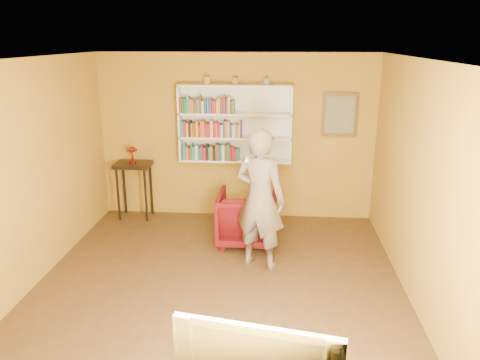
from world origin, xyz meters
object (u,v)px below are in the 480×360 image
ruby_lustre (132,151)px  television (260,358)px  armchair (247,218)px  bookshelf (236,123)px  person (260,199)px  console_table (134,172)px

ruby_lustre → television: 5.05m
armchair → television: (0.33, -3.62, 0.39)m
ruby_lustre → armchair: ruby_lustre is taller
ruby_lustre → television: (2.27, -4.50, -0.36)m
armchair → bookshelf: bearing=-74.8°
armchair → person: 0.91m
bookshelf → person: 1.93m
television → person: bearing=102.7°
bookshelf → console_table: size_ratio=1.90×
bookshelf → television: size_ratio=1.55×
person → ruby_lustre: bearing=-14.8°
console_table → bookshelf: bearing=5.4°
person → bookshelf: bearing=-53.2°
bookshelf → console_table: 1.87m
bookshelf → armchair: 1.61m
console_table → ruby_lustre: ruby_lustre is taller
bookshelf → armchair: bearing=-75.9°
console_table → person: size_ratio=0.51×
ruby_lustre → television: ruby_lustre is taller
television → ruby_lustre: bearing=127.1°
bookshelf → person: bearing=-74.9°
armchair → person: bearing=107.6°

